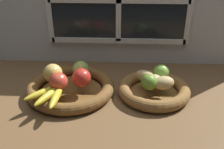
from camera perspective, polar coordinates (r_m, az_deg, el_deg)
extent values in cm
cube|color=brown|center=(108.61, 0.90, -4.49)|extent=(140.00, 90.00, 3.00)
cube|color=silver|center=(125.17, 1.46, 14.41)|extent=(140.00, 3.00, 55.00)
cube|color=black|center=(122.54, 1.46, 15.80)|extent=(64.00, 0.80, 38.00)
cube|color=white|center=(121.95, 1.45, 15.74)|extent=(2.40, 1.20, 38.00)
cube|color=white|center=(121.95, 1.45, 15.74)|extent=(64.00, 1.20, 2.40)
cube|color=white|center=(126.73, -13.73, 15.46)|extent=(2.40, 1.20, 40.40)
cube|color=white|center=(125.42, 16.76, 14.96)|extent=(2.40, 1.20, 40.40)
cube|color=white|center=(127.31, 1.35, 7.35)|extent=(64.00, 1.20, 2.40)
cylinder|color=brown|center=(108.42, -8.85, -3.68)|extent=(24.88, 24.88, 1.00)
torus|color=brown|center=(107.45, -8.93, -2.82)|extent=(35.12, 35.12, 4.78)
cylinder|color=brown|center=(107.11, 8.97, -4.11)|extent=(19.50, 19.50, 1.00)
torus|color=brown|center=(106.13, 9.04, -3.25)|extent=(28.57, 28.57, 4.78)
sphere|color=red|center=(101.49, -6.63, -0.69)|extent=(7.27, 7.27, 7.27)
sphere|color=#DBB756|center=(106.36, -12.67, 0.27)|extent=(7.56, 7.56, 7.56)
sphere|color=#CC422D|center=(100.35, -11.52, -1.53)|extent=(7.06, 7.06, 7.06)
sphere|color=#99B74C|center=(108.72, -6.76, 1.18)|extent=(6.73, 6.73, 6.73)
ellipsoid|color=gold|center=(99.20, -14.60, -3.75)|extent=(12.97, 12.76, 2.65)
ellipsoid|color=gold|center=(97.17, -13.51, -4.32)|extent=(8.75, 15.28, 2.65)
ellipsoid|color=gold|center=(95.90, -11.97, -4.60)|extent=(3.29, 15.64, 2.65)
sphere|color=brown|center=(102.25, -10.80, -2.29)|extent=(2.39, 2.39, 2.39)
ellipsoid|color=tan|center=(103.91, 9.22, -1.13)|extent=(8.52, 8.41, 4.20)
ellipsoid|color=tan|center=(105.83, 7.22, -0.29)|extent=(9.32, 7.99, 4.58)
ellipsoid|color=tan|center=(101.44, 11.15, -1.79)|extent=(9.38, 7.60, 5.08)
sphere|color=olive|center=(99.92, 8.05, -1.66)|extent=(6.12, 6.12, 6.12)
sphere|color=#7AAD3D|center=(106.99, 10.63, 0.40)|extent=(6.69, 6.69, 6.69)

